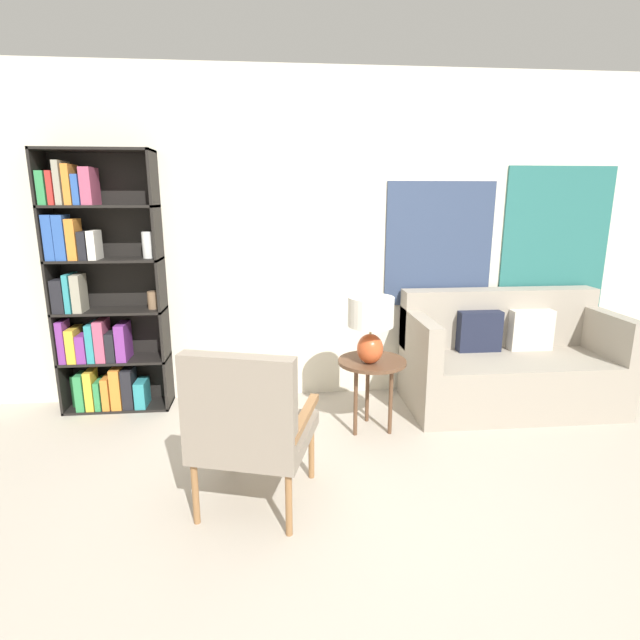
% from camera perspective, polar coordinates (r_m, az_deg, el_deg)
% --- Properties ---
extents(ground_plane, '(14.00, 14.00, 0.00)m').
position_cam_1_polar(ground_plane, '(2.78, 3.90, -23.86)').
color(ground_plane, '#B2A899').
extents(wall_back, '(6.40, 0.08, 2.70)m').
position_cam_1_polar(wall_back, '(4.24, 0.57, 9.07)').
color(wall_back, silver).
rests_on(wall_back, ground_plane).
extents(bookshelf, '(0.84, 0.30, 2.05)m').
position_cam_1_polar(bookshelf, '(4.30, -23.99, 2.28)').
color(bookshelf, black).
rests_on(bookshelf, ground_plane).
extents(armchair, '(0.75, 0.78, 0.96)m').
position_cam_1_polar(armchair, '(2.73, -8.18, -11.53)').
color(armchair, olive).
rests_on(armchair, ground_plane).
extents(couch, '(1.68, 0.81, 0.94)m').
position_cam_1_polar(couch, '(4.45, 20.62, -4.65)').
color(couch, '#9E9384').
rests_on(couch, ground_plane).
extents(side_table, '(0.50, 0.50, 0.55)m').
position_cam_1_polar(side_table, '(3.68, 5.95, -5.51)').
color(side_table, brown).
rests_on(side_table, ground_plane).
extents(table_lamp, '(0.32, 0.32, 0.48)m').
position_cam_1_polar(table_lamp, '(3.51, 5.81, -0.16)').
color(table_lamp, '#C65128').
rests_on(table_lamp, side_table).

